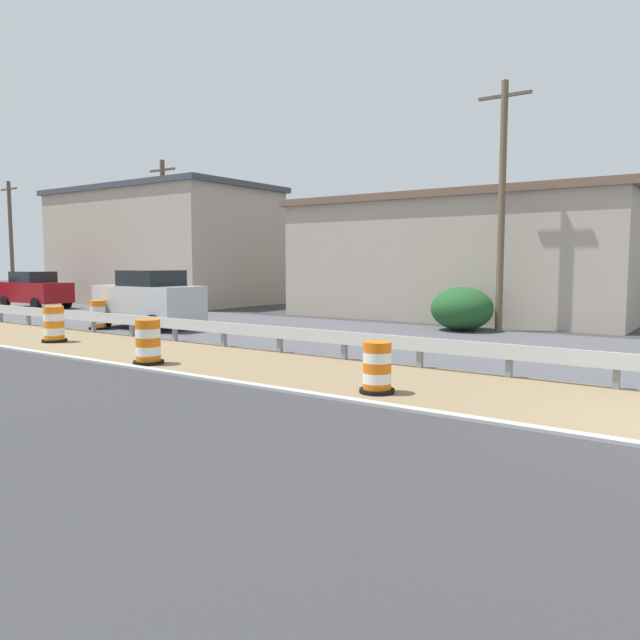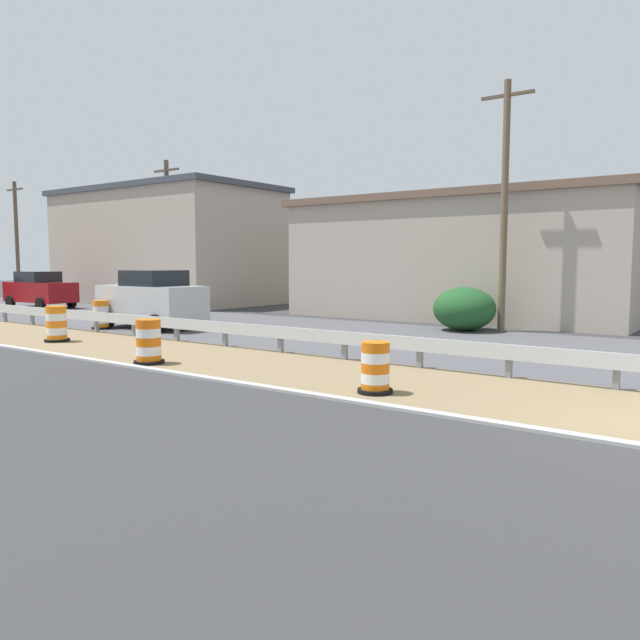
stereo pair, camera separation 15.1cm
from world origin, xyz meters
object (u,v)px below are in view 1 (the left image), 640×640
utility_pole_mid (164,232)px  utility_pole_far (11,238)px  car_lead_far_lane (149,299)px  traffic_barrel_nearest (377,370)px  traffic_barrel_close (148,344)px  traffic_barrel_far (98,316)px  car_trailing_near_lane (35,290)px  traffic_barrel_mid (54,326)px  utility_pole_near (502,204)px

utility_pole_mid → utility_pole_far: bearing=90.1°
car_lead_far_lane → traffic_barrel_nearest: bearing=157.7°
utility_pole_mid → utility_pole_far: size_ratio=1.00×
traffic_barrel_close → traffic_barrel_far: traffic_barrel_close is taller
traffic_barrel_nearest → car_trailing_near_lane: (7.95, 25.15, 0.53)m
traffic_barrel_nearest → traffic_barrel_mid: traffic_barrel_mid is taller
traffic_barrel_far → utility_pole_far: 22.02m
utility_pole_near → utility_pole_far: utility_pole_near is taller
traffic_barrel_far → utility_pole_near: bearing=-57.4°
utility_pole_mid → car_lead_far_lane: bearing=-134.1°
traffic_barrel_close → utility_pole_far: size_ratio=0.14×
traffic_barrel_close → utility_pole_mid: bearing=47.9°
traffic_barrel_far → utility_pole_far: utility_pole_far is taller
car_trailing_near_lane → traffic_barrel_mid: bearing=-28.9°
traffic_barrel_close → car_trailing_near_lane: size_ratio=0.24×
utility_pole_near → utility_pole_far: 32.25m
traffic_barrel_mid → utility_pole_mid: 13.60m
utility_pole_far → traffic_barrel_mid: bearing=-115.8°
utility_pole_mid → utility_pole_far: utility_pole_far is taller
utility_pole_mid → utility_pole_far: 14.71m
car_lead_far_lane → utility_pole_far: bearing=-17.8°
car_trailing_near_lane → utility_pole_mid: size_ratio=0.58×
traffic_barrel_nearest → traffic_barrel_close: traffic_barrel_close is taller
utility_pole_near → utility_pole_far: size_ratio=1.12×
car_trailing_near_lane → utility_pole_mid: 7.60m
traffic_barrel_nearest → car_trailing_near_lane: car_trailing_near_lane is taller
traffic_barrel_nearest → car_trailing_near_lane: bearing=72.5°
traffic_barrel_nearest → utility_pole_far: size_ratio=0.13×
car_lead_far_lane → utility_pole_near: size_ratio=0.48×
car_trailing_near_lane → utility_pole_near: (3.30, -23.57, 3.45)m
traffic_barrel_nearest → traffic_barrel_far: 14.02m
traffic_barrel_mid → utility_pole_near: (10.55, -10.02, 3.92)m
car_trailing_near_lane → utility_pole_mid: utility_pole_mid is taller
traffic_barrel_close → traffic_barrel_mid: bearing=79.8°
traffic_barrel_far → car_trailing_near_lane: size_ratio=0.24×
traffic_barrel_nearest → traffic_barrel_close: size_ratio=0.90×
traffic_barrel_far → utility_pole_mid: bearing=35.2°
car_trailing_near_lane → car_lead_far_lane: size_ratio=1.07×
traffic_barrel_mid → car_trailing_near_lane: size_ratio=0.25×
utility_pole_far → car_trailing_near_lane: bearing=-112.1°
traffic_barrel_far → utility_pole_mid: 10.26m
traffic_barrel_close → utility_pole_near: (11.55, -4.47, 3.93)m
utility_pole_near → car_lead_far_lane: bearing=120.8°
utility_pole_near → traffic_barrel_far: bearing=122.6°
traffic_barrel_nearest → utility_pole_near: (11.25, 1.57, 3.98)m
traffic_barrel_close → traffic_barrel_nearest: bearing=-87.1°
traffic_barrel_nearest → utility_pole_mid: (11.49, 19.12, 3.50)m
traffic_barrel_nearest → utility_pole_near: 12.04m
traffic_barrel_far → utility_pole_mid: utility_pole_mid is taller
car_trailing_near_lane → utility_pole_far: size_ratio=0.57×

